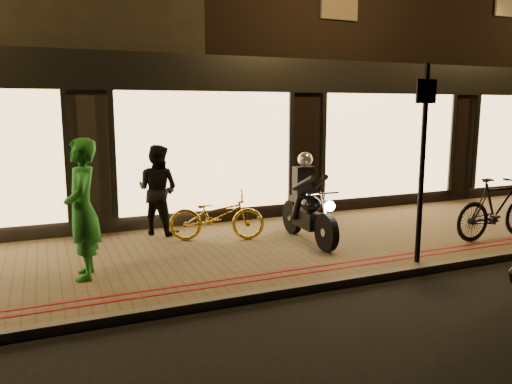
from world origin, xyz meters
TOP-DOWN VIEW (x-y plane):
  - ground at (0.00, 0.00)m, footprint 90.00×90.00m
  - sidewalk at (0.00, 2.00)m, footprint 50.00×4.00m
  - kerb_stone at (0.00, 0.05)m, footprint 50.00×0.14m
  - red_kerb_lines at (0.00, 0.55)m, footprint 50.00×0.26m
  - building_row at (-0.00, 8.99)m, footprint 48.00×10.11m
  - motorcycle at (1.22, 2.00)m, footprint 0.60×1.94m
  - sign_post at (2.19, 0.25)m, footprint 0.35×0.08m
  - bicycle_gold at (-0.24, 2.71)m, footprint 1.80×1.14m
  - bicycle_dark at (4.45, 0.77)m, footprint 1.89×0.56m
  - person_green at (-2.59, 1.52)m, footprint 0.54×0.76m
  - person_dark at (-1.10, 3.59)m, footprint 1.03×1.03m

SIDE VIEW (x-z plane):
  - ground at x=0.00m, z-range 0.00..0.00m
  - sidewalk at x=0.00m, z-range 0.00..0.12m
  - kerb_stone at x=0.00m, z-range 0.00..0.12m
  - red_kerb_lines at x=0.00m, z-range 0.12..0.13m
  - bicycle_gold at x=-0.24m, z-range 0.12..1.01m
  - bicycle_dark at x=4.45m, z-range 0.12..1.25m
  - motorcycle at x=1.22m, z-range -0.06..1.53m
  - person_dark at x=-1.10m, z-range 0.12..1.81m
  - person_green at x=-2.59m, z-range 0.12..2.08m
  - sign_post at x=2.19m, z-range 0.30..3.30m
  - building_row at x=0.00m, z-range 0.00..8.50m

